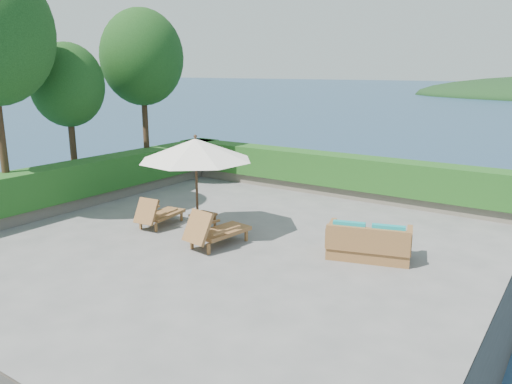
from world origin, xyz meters
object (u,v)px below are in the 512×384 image
Objects in this scene: side_table at (203,218)px; wicker_loveseat at (369,244)px; patio_umbrella at (196,150)px; lounge_left at (158,213)px; lounge_right at (215,230)px.

side_table is 4.09m from wicker_loveseat.
patio_umbrella reaches higher than wicker_loveseat.
wicker_loveseat is (5.45, 0.93, -0.01)m from lounge_left.
wicker_loveseat is (3.25, 1.29, -0.06)m from lounge_right.
patio_umbrella reaches higher than lounge_left.
patio_umbrella reaches higher than side_table.
lounge_right reaches higher than wicker_loveseat.
side_table is at bearing -1.76° from patio_umbrella.
side_table is 0.28× the size of wicker_loveseat.
wicker_loveseat is (4.20, 0.80, -1.78)m from patio_umbrella.
lounge_right is 3.50m from wicker_loveseat.
patio_umbrella is at bearing 178.24° from side_table.
patio_umbrella is 2.03m from lounge_right.
lounge_left is 0.77× the size of wicker_loveseat.
patio_umbrella is 2.03× the size of lounge_right.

